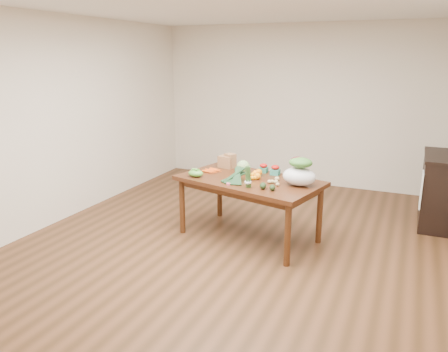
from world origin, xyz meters
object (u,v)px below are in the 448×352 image
at_px(cabbage, 243,167).
at_px(mandarin_cluster, 253,176).
at_px(paper_bag, 227,161).
at_px(dining_table, 249,209).
at_px(cabinet, 442,190).
at_px(kale_bunch, 234,176).
at_px(salad_bag, 299,173).
at_px(asparagus_bundle, 248,177).

bearing_deg(cabbage, mandarin_cluster, -44.76).
distance_m(paper_bag, cabbage, 0.36).
relative_size(dining_table, cabinet, 1.63).
distance_m(dining_table, kale_bunch, 0.52).
bearing_deg(paper_bag, cabinet, 21.59).
bearing_deg(cabinet, mandarin_cluster, -146.16).
bearing_deg(mandarin_cluster, salad_bag, -4.34).
distance_m(cabinet, paper_bag, 2.86).
xyz_separation_m(cabinet, cabbage, (-2.33, -1.23, 0.36)).
bearing_deg(kale_bunch, asparagus_bundle, -13.60).
bearing_deg(cabbage, cabinet, 27.83).
relative_size(cabinet, cabbage, 6.18).
height_order(dining_table, kale_bunch, kale_bunch).
distance_m(cabbage, mandarin_cluster, 0.28).
height_order(mandarin_cluster, asparagus_bundle, asparagus_bundle).
distance_m(dining_table, paper_bag, 0.78).
height_order(kale_bunch, asparagus_bundle, asparagus_bundle).
relative_size(cabinet, salad_bag, 2.70).
distance_m(cabbage, kale_bunch, 0.45).
distance_m(dining_table, asparagus_bundle, 0.62).
bearing_deg(asparagus_bundle, paper_bag, 141.76).
height_order(cabinet, mandarin_cluster, cabinet).
distance_m(paper_bag, kale_bunch, 0.73).
relative_size(mandarin_cluster, asparagus_bundle, 0.72).
relative_size(mandarin_cluster, salad_bag, 0.48).
height_order(paper_bag, salad_bag, salad_bag).
relative_size(dining_table, asparagus_bundle, 6.66).
height_order(dining_table, asparagus_bundle, asparagus_bundle).
distance_m(mandarin_cluster, kale_bunch, 0.29).
bearing_deg(mandarin_cluster, asparagus_bundle, -78.10).
xyz_separation_m(dining_table, mandarin_cluster, (0.03, 0.02, 0.42)).
relative_size(cabinet, kale_bunch, 2.55).
distance_m(cabbage, salad_bag, 0.81).
distance_m(dining_table, cabbage, 0.53).
height_order(cabinet, asparagus_bundle, asparagus_bundle).
bearing_deg(salad_bag, paper_bag, 158.37).
height_order(mandarin_cluster, salad_bag, salad_bag).
xyz_separation_m(cabinet, paper_bag, (-2.63, -1.04, 0.37)).
height_order(cabbage, asparagus_bundle, asparagus_bundle).
xyz_separation_m(kale_bunch, salad_bag, (0.72, 0.20, 0.07)).
height_order(cabinet, cabbage, cabinet).
bearing_deg(mandarin_cluster, paper_bag, 142.80).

